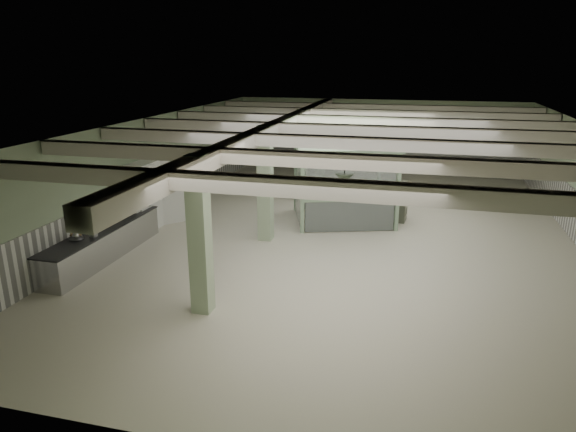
% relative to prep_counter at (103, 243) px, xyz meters
% --- Properties ---
extents(floor, '(20.00, 20.00, 0.00)m').
position_rel_prep_counter_xyz_m(floor, '(6.54, 3.73, -0.46)').
color(floor, beige).
rests_on(floor, ground).
extents(ceiling, '(14.00, 20.00, 0.02)m').
position_rel_prep_counter_xyz_m(ceiling, '(6.54, 3.73, 3.14)').
color(ceiling, beige).
rests_on(ceiling, wall_back).
extents(wall_back, '(14.00, 0.02, 3.60)m').
position_rel_prep_counter_xyz_m(wall_back, '(6.54, 13.73, 1.34)').
color(wall_back, '#9DB590').
rests_on(wall_back, floor).
extents(wall_front, '(14.00, 0.02, 3.60)m').
position_rel_prep_counter_xyz_m(wall_front, '(6.54, -6.27, 1.34)').
color(wall_front, '#9DB590').
rests_on(wall_front, floor).
extents(wall_left, '(0.02, 20.00, 3.60)m').
position_rel_prep_counter_xyz_m(wall_left, '(-0.46, 3.73, 1.34)').
color(wall_left, '#9DB590').
rests_on(wall_left, floor).
extents(wainscot_left, '(0.05, 19.90, 1.50)m').
position_rel_prep_counter_xyz_m(wainscot_left, '(-0.43, 3.73, 0.29)').
color(wainscot_left, white).
rests_on(wainscot_left, floor).
extents(wainscot_back, '(13.90, 0.05, 1.50)m').
position_rel_prep_counter_xyz_m(wainscot_back, '(6.54, 13.70, 0.29)').
color(wainscot_back, white).
rests_on(wainscot_back, floor).
extents(girder, '(0.45, 19.90, 0.40)m').
position_rel_prep_counter_xyz_m(girder, '(4.04, 3.73, 2.92)').
color(girder, beige).
rests_on(girder, ceiling).
extents(beam_a, '(13.90, 0.35, 0.32)m').
position_rel_prep_counter_xyz_m(beam_a, '(6.54, -3.77, 2.96)').
color(beam_a, beige).
rests_on(beam_a, ceiling).
extents(beam_b, '(13.90, 0.35, 0.32)m').
position_rel_prep_counter_xyz_m(beam_b, '(6.54, -1.27, 2.96)').
color(beam_b, beige).
rests_on(beam_b, ceiling).
extents(beam_c, '(13.90, 0.35, 0.32)m').
position_rel_prep_counter_xyz_m(beam_c, '(6.54, 1.23, 2.96)').
color(beam_c, beige).
rests_on(beam_c, ceiling).
extents(beam_d, '(13.90, 0.35, 0.32)m').
position_rel_prep_counter_xyz_m(beam_d, '(6.54, 3.73, 2.96)').
color(beam_d, beige).
rests_on(beam_d, ceiling).
extents(beam_e, '(13.90, 0.35, 0.32)m').
position_rel_prep_counter_xyz_m(beam_e, '(6.54, 6.23, 2.96)').
color(beam_e, beige).
rests_on(beam_e, ceiling).
extents(beam_f, '(13.90, 0.35, 0.32)m').
position_rel_prep_counter_xyz_m(beam_f, '(6.54, 8.73, 2.96)').
color(beam_f, beige).
rests_on(beam_f, ceiling).
extents(beam_g, '(13.90, 0.35, 0.32)m').
position_rel_prep_counter_xyz_m(beam_g, '(6.54, 11.23, 2.96)').
color(beam_g, beige).
rests_on(beam_g, ceiling).
extents(column_a, '(0.42, 0.42, 3.60)m').
position_rel_prep_counter_xyz_m(column_a, '(4.04, -2.27, 1.34)').
color(column_a, '#AAC19C').
rests_on(column_a, floor).
extents(column_b, '(0.42, 0.42, 3.60)m').
position_rel_prep_counter_xyz_m(column_b, '(4.04, 2.73, 1.34)').
color(column_b, '#AAC19C').
rests_on(column_b, floor).
extents(column_c, '(0.42, 0.42, 3.60)m').
position_rel_prep_counter_xyz_m(column_c, '(4.04, 7.73, 1.34)').
color(column_c, '#AAC19C').
rests_on(column_c, floor).
extents(column_d, '(0.42, 0.42, 3.60)m').
position_rel_prep_counter_xyz_m(column_d, '(4.04, 11.73, 1.34)').
color(column_d, '#AAC19C').
rests_on(column_d, floor).
extents(pendant_front, '(0.44, 0.44, 0.22)m').
position_rel_prep_counter_xyz_m(pendant_front, '(7.04, -1.27, 2.59)').
color(pendant_front, '#314030').
rests_on(pendant_front, ceiling).
extents(pendant_mid, '(0.44, 0.44, 0.22)m').
position_rel_prep_counter_xyz_m(pendant_mid, '(7.04, 4.23, 2.59)').
color(pendant_mid, '#314030').
rests_on(pendant_mid, ceiling).
extents(pendant_back, '(0.44, 0.44, 0.22)m').
position_rel_prep_counter_xyz_m(pendant_back, '(7.04, 9.23, 2.59)').
color(pendant_back, '#314030').
rests_on(pendant_back, ceiling).
extents(prep_counter, '(0.86, 4.94, 0.91)m').
position_rel_prep_counter_xyz_m(prep_counter, '(0.00, 0.00, 0.00)').
color(prep_counter, '#ABABAF').
rests_on(prep_counter, floor).
extents(pitcher_near, '(0.28, 0.30, 0.32)m').
position_rel_prep_counter_xyz_m(pitcher_near, '(0.14, 1.02, 0.60)').
color(pitcher_near, '#ABABAF').
rests_on(pitcher_near, prep_counter).
extents(pitcher_far, '(0.23, 0.25, 0.29)m').
position_rel_prep_counter_xyz_m(pitcher_far, '(-0.09, -1.02, 0.59)').
color(pitcher_far, '#ABABAF').
rests_on(pitcher_far, prep_counter).
extents(veg_colander, '(0.44, 0.44, 0.18)m').
position_rel_prep_counter_xyz_m(veg_colander, '(-0.11, -1.00, 0.53)').
color(veg_colander, '#3D3D42').
rests_on(veg_colander, prep_counter).
extents(orange_bowl, '(0.29, 0.29, 0.09)m').
position_rel_prep_counter_xyz_m(orange_bowl, '(0.17, -0.64, 0.48)').
color(orange_bowl, '#B2B2B7').
rests_on(orange_bowl, prep_counter).
extents(walkin_cooler, '(1.15, 2.59, 2.38)m').
position_rel_prep_counter_xyz_m(walkin_cooler, '(-0.08, 2.84, 0.73)').
color(walkin_cooler, white).
rests_on(walkin_cooler, floor).
extents(guard_booth, '(4.12, 3.79, 2.74)m').
position_rel_prep_counter_xyz_m(guard_booth, '(6.11, 5.34, 1.37)').
color(guard_booth, '#90AF8C').
rests_on(guard_booth, floor).
extents(filing_cabinet, '(0.52, 0.69, 1.40)m').
position_rel_prep_counter_xyz_m(filing_cabinet, '(8.07, 5.75, 0.24)').
color(filing_cabinet, '#545849').
rests_on(filing_cabinet, floor).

